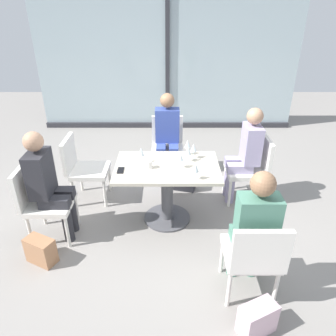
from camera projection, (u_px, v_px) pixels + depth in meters
ground_plane at (168, 218)px, 3.97m from camera, size 12.00×12.00×0.00m
window_wall_backdrop at (168, 68)px, 6.22m from camera, size 5.04×0.10×2.70m
dining_table_main at (168, 182)px, 3.72m from camera, size 1.18×0.78×0.73m
chair_side_end at (42, 198)px, 3.47m from camera, size 0.50×0.46×0.87m
chair_front_right at (255, 255)px, 2.70m from camera, size 0.46×0.50×0.87m
chair_near_window at (168, 143)px, 4.77m from camera, size 0.46×0.51×0.87m
chair_far_right at (253, 166)px, 4.14m from camera, size 0.50×0.46×0.87m
chair_far_left at (83, 165)px, 4.14m from camera, size 0.50×0.46×0.87m
person_side_end at (49, 182)px, 3.37m from camera, size 0.39×0.34×1.26m
person_front_right at (255, 227)px, 2.70m from camera, size 0.34×0.39×1.26m
person_near_window at (168, 133)px, 4.58m from camera, size 0.34×0.39×1.26m
person_far_right at (247, 151)px, 4.04m from camera, size 0.39×0.34×1.26m
wine_glass_0 at (194, 148)px, 3.74m from camera, size 0.07×0.07×0.18m
wine_glass_1 at (188, 144)px, 3.83m from camera, size 0.07×0.07×0.18m
wine_glass_2 at (181, 157)px, 3.53m from camera, size 0.07×0.07×0.18m
wine_glass_3 at (142, 152)px, 3.64m from camera, size 0.07×0.07×0.18m
wine_glass_4 at (189, 151)px, 3.67m from camera, size 0.07×0.07×0.18m
wine_glass_5 at (196, 168)px, 3.30m from camera, size 0.07×0.07×0.18m
coffee_cup at (150, 164)px, 3.56m from camera, size 0.08×0.08×0.09m
cell_phone_on_table at (121, 170)px, 3.53m from camera, size 0.07×0.15×0.01m
handbag_0 at (42, 250)px, 3.26m from camera, size 0.34×0.28×0.28m
handbag_1 at (258, 319)px, 2.57m from camera, size 0.34×0.27×0.28m
handbag_2 at (185, 180)px, 4.52m from camera, size 0.33×0.24×0.28m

